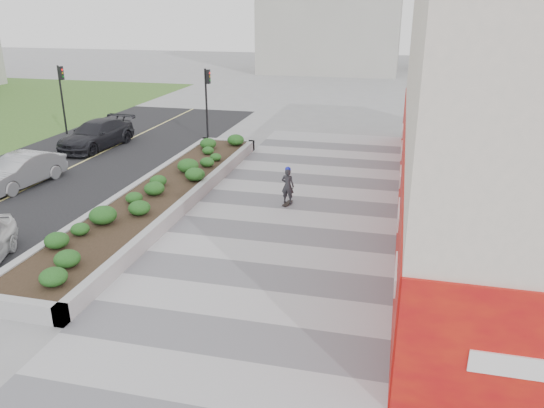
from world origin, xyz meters
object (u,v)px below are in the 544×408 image
at_px(traffic_signal_near, 207,94).
at_px(car_dark, 96,135).
at_px(planter, 161,192).
at_px(skateboarder, 288,186).
at_px(traffic_signal_far, 62,90).
at_px(car_silver, 20,171).

relative_size(traffic_signal_near, car_dark, 0.81).
xyz_separation_m(planter, skateboarder, (5.10, 0.92, 0.39)).
relative_size(traffic_signal_far, car_silver, 0.97).
bearing_deg(traffic_signal_near, traffic_signal_far, -176.89).
bearing_deg(planter, traffic_signal_far, 137.54).
height_order(traffic_signal_near, car_dark, traffic_signal_near).
bearing_deg(car_silver, traffic_signal_near, 69.61).
relative_size(traffic_signal_far, skateboarder, 2.62).
bearing_deg(traffic_signal_near, skateboarder, -54.51).
xyz_separation_m(skateboarder, car_dark, (-12.39, 6.46, -0.05)).
relative_size(traffic_signal_near, skateboarder, 2.62).
bearing_deg(traffic_signal_far, car_silver, -67.08).
bearing_deg(car_dark, planter, -38.49).
xyz_separation_m(traffic_signal_near, traffic_signal_far, (-9.20, -0.50, 0.00)).
height_order(car_silver, car_dark, car_dark).
distance_m(traffic_signal_near, car_dark, 6.68).
bearing_deg(car_silver, skateboarder, 9.04).
bearing_deg(traffic_signal_far, car_dark, -35.69).
bearing_deg(car_silver, traffic_signal_far, 119.74).
height_order(traffic_signal_near, traffic_signal_far, same).
xyz_separation_m(traffic_signal_near, car_dark, (-5.56, -3.12, -2.00)).
bearing_deg(car_silver, planter, 3.04).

